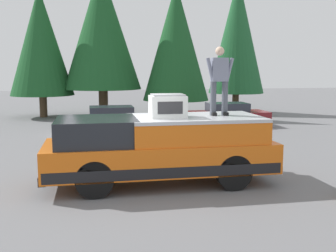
{
  "coord_description": "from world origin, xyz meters",
  "views": [
    {
      "loc": [
        -9.38,
        0.87,
        2.81
      ],
      "look_at": [
        0.73,
        -1.07,
        1.35
      ],
      "focal_mm": 43.53,
      "sensor_mm": 36.0,
      "label": 1
    }
  ],
  "objects": [
    {
      "name": "conifer_far_left",
      "position": [
        15.2,
        -8.22,
        4.87
      ],
      "size": [
        3.45,
        3.45,
        8.5
      ],
      "color": "#4C3826",
      "rests_on": "ground"
    },
    {
      "name": "conifer_center_right",
      "position": [
        15.17,
        3.56,
        4.32
      ],
      "size": [
        3.6,
        3.6,
        7.38
      ],
      "color": "#4C3826",
      "rests_on": "ground"
    },
    {
      "name": "pickup_truck",
      "position": [
        0.23,
        -0.77,
        0.87
      ],
      "size": [
        2.01,
        5.54,
        1.65
      ],
      "color": "orange",
      "rests_on": "ground"
    },
    {
      "name": "compressor_unit",
      "position": [
        0.09,
        -0.93,
        1.93
      ],
      "size": [
        0.65,
        0.84,
        0.56
      ],
      "color": "silver",
      "rests_on": "pickup_truck"
    },
    {
      "name": "ground_plane",
      "position": [
        0.0,
        0.0,
        0.0
      ],
      "size": [
        90.0,
        90.0,
        0.0
      ],
      "primitive_type": "plane",
      "color": "slate"
    },
    {
      "name": "conifer_left",
      "position": [
        13.53,
        -3.97,
        4.28
      ],
      "size": [
        3.76,
        3.76,
        7.58
      ],
      "color": "#4C3826",
      "rests_on": "ground"
    },
    {
      "name": "conifer_center_left",
      "position": [
        14.83,
        0.11,
        5.07
      ],
      "size": [
        4.48,
        4.48,
        8.55
      ],
      "color": "#4C3826",
      "rests_on": "ground"
    },
    {
      "name": "person_on_truck_bed",
      "position": [
        0.31,
        -2.28,
        2.55
      ],
      "size": [
        0.29,
        0.72,
        1.69
      ],
      "color": "#4C515B",
      "rests_on": "pickup_truck"
    },
    {
      "name": "parked_car_white",
      "position": [
        8.55,
        0.05,
        0.58
      ],
      "size": [
        1.64,
        4.1,
        1.16
      ],
      "color": "white",
      "rests_on": "ground"
    },
    {
      "name": "parked_car_maroon",
      "position": [
        9.37,
        -5.58,
        0.58
      ],
      "size": [
        1.64,
        4.1,
        1.16
      ],
      "color": "maroon",
      "rests_on": "ground"
    }
  ]
}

